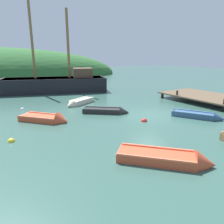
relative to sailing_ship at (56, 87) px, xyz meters
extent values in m
plane|color=#33564C|center=(2.51, -13.88, -0.64)|extent=(120.00, 120.00, 0.00)
cube|color=brown|center=(10.34, -13.88, -0.11)|extent=(4.91, 9.43, 0.12)
cylinder|color=#3A2D21|center=(8.24, -9.51, -0.65)|extent=(0.28, 0.28, 1.19)
cylinder|color=#3A2D21|center=(12.44, -9.51, -0.65)|extent=(0.28, 0.28, 1.19)
cylinder|color=#3A2D21|center=(8.14, -16.23, 0.17)|extent=(0.20, 0.20, 0.45)
cylinder|color=#3A2D21|center=(8.14, -11.52, 0.17)|extent=(0.20, 0.20, 0.45)
cube|color=black|center=(-0.15, 0.05, -0.19)|extent=(12.58, 7.38, 2.51)
cube|color=#997A51|center=(-0.15, 0.05, 1.01)|extent=(12.03, 6.95, 0.10)
cylinder|color=olive|center=(-2.20, 0.76, 5.37)|extent=(0.28, 0.28, 8.61)
cylinder|color=olive|center=(1.55, -0.53, 4.94)|extent=(0.30, 0.30, 7.75)
cube|color=#4C3828|center=(3.03, -1.04, 1.61)|extent=(2.91, 3.14, 1.10)
cube|color=black|center=(-0.16, -11.38, -0.54)|extent=(2.78, 2.52, 0.45)
cone|color=black|center=(1.21, -12.51, -0.54)|extent=(1.10, 1.12, 0.88)
cube|color=#3B3B3B|center=(-1.22, -10.50, -0.47)|extent=(0.62, 0.72, 0.31)
cube|color=#3B3B3B|center=(0.22, -11.69, -0.38)|extent=(0.68, 0.77, 0.05)
cube|color=#3B3B3B|center=(-0.54, -11.06, -0.38)|extent=(0.68, 0.77, 0.05)
cube|color=#3B3B3B|center=(-0.43, -11.70, -0.29)|extent=(2.20, 1.84, 0.07)
cube|color=#3B3B3B|center=(0.11, -11.05, -0.29)|extent=(2.20, 1.84, 0.07)
cube|color=#C64C2D|center=(-2.06, -19.32, -0.52)|extent=(3.01, 3.09, 0.48)
cone|color=#C64C2D|center=(-0.70, -20.75, -0.52)|extent=(1.32, 1.31, 1.09)
cube|color=#FF6E48|center=(-3.11, -18.20, -0.45)|extent=(0.84, 0.80, 0.34)
cube|color=#FF6E48|center=(-1.67, -19.72, -0.34)|extent=(0.89, 0.86, 0.05)
cube|color=#FF6E48|center=(-2.44, -18.91, -0.34)|extent=(0.89, 0.86, 0.05)
cube|color=#FF6E48|center=(-2.44, -19.69, -0.25)|extent=(2.19, 2.31, 0.07)
cube|color=#FF6E48|center=(-1.67, -18.95, -0.25)|extent=(2.19, 2.31, 0.07)
cube|color=#C64C2D|center=(-4.69, -10.89, -0.53)|extent=(2.71, 2.87, 0.46)
cone|color=#C64C2D|center=(-3.57, -12.19, -0.53)|extent=(1.31, 1.26, 1.14)
cube|color=#FF6E48|center=(-5.56, -9.89, -0.46)|extent=(0.90, 0.80, 0.32)
cube|color=#FF6E48|center=(-4.38, -11.25, -0.36)|extent=(0.95, 0.86, 0.05)
cube|color=#FF6E48|center=(-5.01, -10.52, -0.36)|extent=(0.95, 0.86, 0.05)
cube|color=#FF6E48|center=(-5.12, -11.25, -0.27)|extent=(1.82, 2.10, 0.07)
cube|color=#FF6E48|center=(-4.27, -10.52, -0.27)|extent=(1.82, 2.10, 0.07)
cube|color=#335175|center=(4.79, -15.90, -0.53)|extent=(2.17, 2.88, 0.47)
cone|color=#335175|center=(5.66, -17.42, -0.53)|extent=(1.09, 1.03, 0.86)
cube|color=#4F75A1|center=(4.12, -14.73, -0.46)|extent=(0.76, 0.51, 0.33)
cube|color=#4F75A1|center=(5.04, -16.33, -0.36)|extent=(0.81, 0.57, 0.05)
cube|color=#4F75A1|center=(4.55, -15.48, -0.36)|extent=(0.81, 0.57, 0.05)
cube|color=#4F75A1|center=(4.44, -16.11, -0.27)|extent=(1.43, 2.42, 0.07)
cube|color=#4F75A1|center=(5.15, -15.70, -0.27)|extent=(1.43, 2.42, 0.07)
cube|color=beige|center=(-0.07, -7.52, -0.51)|extent=(2.77, 2.04, 0.51)
cone|color=beige|center=(-1.54, -8.29, -0.51)|extent=(0.99, 1.07, 0.86)
cube|color=white|center=(1.06, -6.93, -0.44)|extent=(0.49, 0.78, 0.36)
cube|color=white|center=(-0.48, -7.74, -0.32)|extent=(0.55, 0.82, 0.05)
cube|color=white|center=(0.34, -7.30, -0.32)|extent=(0.55, 0.82, 0.05)
cube|color=white|center=(-0.26, -7.16, -0.23)|extent=(2.34, 1.28, 0.07)
cube|color=white|center=(0.12, -7.89, -0.23)|extent=(2.34, 1.28, 0.07)
sphere|color=red|center=(1.20, -14.80, -0.64)|extent=(0.42, 0.42, 0.42)
sphere|color=yellow|center=(-6.91, -13.79, -0.64)|extent=(0.37, 0.37, 0.37)
sphere|color=white|center=(-5.19, -6.99, -0.64)|extent=(0.31, 0.31, 0.31)
camera|label=1|loc=(-7.93, -25.18, 3.70)|focal=33.89mm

